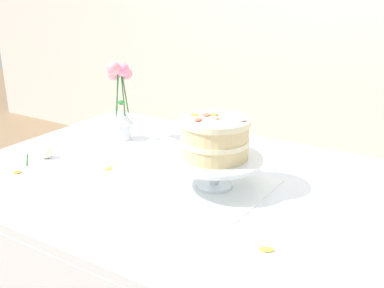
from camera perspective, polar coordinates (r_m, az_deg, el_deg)
The scene contains 9 objects.
dining_table at distance 1.45m, azimuth -2.35°, elevation -7.64°, with size 1.40×1.00×0.74m.
linen_napkin at distance 1.35m, azimuth 2.89°, elevation -5.57°, with size 0.32×0.32×0.00m, color white.
cake_stand at distance 1.31m, azimuth 2.95°, elevation -2.35°, with size 0.29×0.29×0.10m.
layer_cake at distance 1.29m, azimuth 3.00°, elevation 0.85°, with size 0.21×0.21×0.13m.
flower_vase at distance 1.74m, azimuth -9.19°, elevation 5.62°, with size 0.10×0.12×0.32m.
fallen_rose at distance 1.64m, azimuth -18.48°, elevation -0.96°, with size 0.11×0.11×0.05m.
loose_petal_0 at distance 1.50m, azimuth -10.73°, elevation -3.13°, with size 0.04×0.02×0.00m, color yellow.
loose_petal_1 at distance 1.06m, azimuth 9.62°, elevation -13.31°, with size 0.04×0.02×0.01m, color yellow.
loose_petal_2 at distance 1.56m, azimuth -21.72°, elevation -3.41°, with size 0.03×0.03×0.00m, color orange.
Camera 1 is at (0.73, -1.09, 1.32)m, focal length 41.12 mm.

